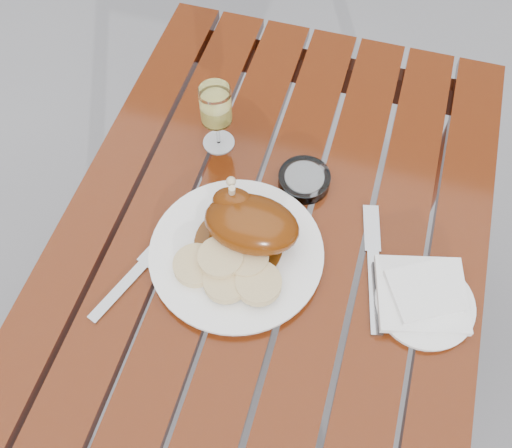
{
  "coord_description": "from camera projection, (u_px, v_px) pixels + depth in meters",
  "views": [
    {
      "loc": [
        0.12,
        -0.51,
        1.69
      ],
      "look_at": [
        -0.03,
        0.01,
        0.78
      ],
      "focal_mm": 40.0,
      "sensor_mm": 36.0,
      "label": 1
    }
  ],
  "objects": [
    {
      "name": "table",
      "position": [
        266.0,
        316.0,
        1.4
      ],
      "size": [
        0.8,
        1.2,
        0.75
      ],
      "primitive_type": "cube",
      "color": "#65280C",
      "rests_on": "ground"
    },
    {
      "name": "bread_dumplings",
      "position": [
        229.0,
        269.0,
        1.0
      ],
      "size": [
        0.2,
        0.13,
        0.03
      ],
      "color": "#DDC187",
      "rests_on": "dinner_plate"
    },
    {
      "name": "roast_duck",
      "position": [
        248.0,
        222.0,
        1.02
      ],
      "size": [
        0.19,
        0.16,
        0.13
      ],
      "color": "#572A09",
      "rests_on": "dinner_plate"
    },
    {
      "name": "fork",
      "position": [
        124.0,
        285.0,
        1.02
      ],
      "size": [
        0.08,
        0.16,
        0.01
      ],
      "primitive_type": "cube",
      "rotation": [
        0.0,
        0.0,
        -0.35
      ],
      "color": "gray",
      "rests_on": "table"
    },
    {
      "name": "dinner_plate",
      "position": [
        236.0,
        254.0,
        1.05
      ],
      "size": [
        0.42,
        0.42,
        0.02
      ],
      "primitive_type": "cylinder",
      "rotation": [
        0.0,
        0.0,
        0.4
      ],
      "color": "white",
      "rests_on": "table"
    },
    {
      "name": "side_plate",
      "position": [
        424.0,
        304.0,
        1.0
      ],
      "size": [
        0.21,
        0.21,
        0.01
      ],
      "primitive_type": "cylinder",
      "rotation": [
        0.0,
        0.0,
        0.27
      ],
      "color": "white",
      "rests_on": "table"
    },
    {
      "name": "ashtray",
      "position": [
        304.0,
        180.0,
        1.13
      ],
      "size": [
        0.12,
        0.12,
        0.03
      ],
      "primitive_type": "cylinder",
      "rotation": [
        0.0,
        0.0,
        -0.15
      ],
      "color": "#B2B7BC",
      "rests_on": "table"
    },
    {
      "name": "knife",
      "position": [
        374.0,
        276.0,
        1.03
      ],
      "size": [
        0.07,
        0.22,
        0.01
      ],
      "primitive_type": "cube",
      "rotation": [
        0.0,
        0.0,
        0.22
      ],
      "color": "gray",
      "rests_on": "table"
    },
    {
      "name": "ground",
      "position": [
        264.0,
        363.0,
        1.72
      ],
      "size": [
        60.0,
        60.0,
        0.0
      ],
      "primitive_type": "plane",
      "color": "slate",
      "rests_on": "ground"
    },
    {
      "name": "wine_glass",
      "position": [
        217.0,
        118.0,
        1.13
      ],
      "size": [
        0.08,
        0.08,
        0.16
      ],
      "primitive_type": "cylinder",
      "rotation": [
        0.0,
        0.0,
        -0.25
      ],
      "color": "#F5ED6F",
      "rests_on": "table"
    },
    {
      "name": "napkin",
      "position": [
        421.0,
        294.0,
        1.0
      ],
      "size": [
        0.18,
        0.18,
        0.01
      ],
      "primitive_type": "cube",
      "rotation": [
        0.0,
        0.0,
        0.24
      ],
      "color": "white",
      "rests_on": "side_plate"
    }
  ]
}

